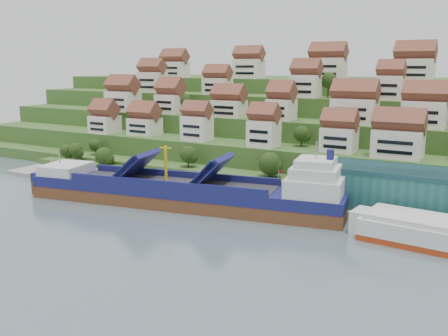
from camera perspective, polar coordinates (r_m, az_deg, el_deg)
The scene contains 11 objects.
ground at distance 131.66m, azimuth -2.82°, elevation -4.51°, with size 300.00×300.00×0.00m, color slate.
quay at distance 135.39m, azimuth 7.81°, elevation -3.67°, with size 180.00×14.00×2.20m, color gray.
pebble_beach at distance 176.91m, azimuth -16.68°, elevation -0.62°, with size 45.00×20.00×1.00m, color gray.
hillside at distance 222.28m, azimuth 11.75°, elevation 4.71°, with size 260.00×128.00×31.00m.
hillside_village at distance 180.55m, azimuth 8.21°, elevation 7.68°, with size 154.66×62.84×28.46m.
hillside_trees at distance 169.86m, azimuth 2.96°, elevation 4.86°, with size 140.83×62.51×31.27m.
warehouse at distance 127.85m, azimuth 21.65°, elevation -2.49°, with size 60.00×15.00×10.00m, color #225C59.
flagpole at distance 130.19m, azimuth 6.28°, elevation -1.62°, with size 1.28×0.16×8.00m.
beach_huts at distance 177.20m, azimuth -17.45°, elevation -0.12°, with size 14.40×3.70×2.20m.
cargo_ship at distance 131.47m, azimuth -3.94°, elevation -2.93°, with size 86.70×27.68×19.10m.
second_ship at distance 111.77m, azimuth 24.11°, elevation -7.00°, with size 33.37×15.00×9.39m.
Camera 1 is at (68.46, -106.31, 36.66)m, focal length 40.00 mm.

